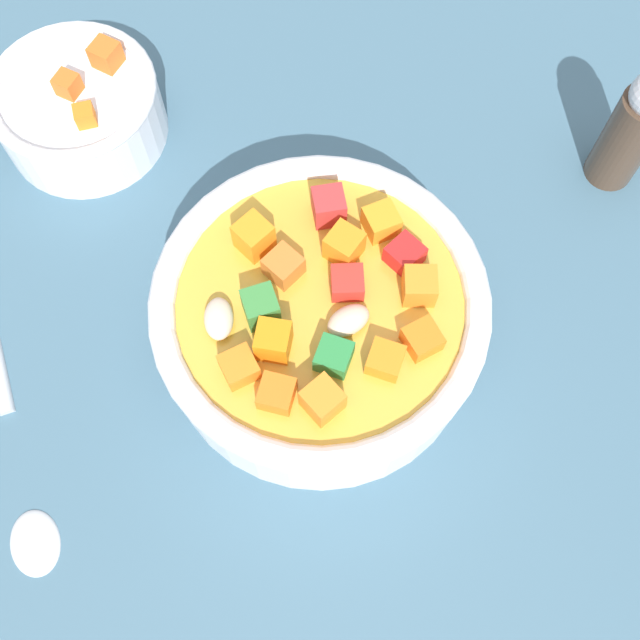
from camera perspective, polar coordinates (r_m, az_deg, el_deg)
ground_plane at (r=43.98cm, az=0.00°, el=-1.87°), size 140.00×140.00×2.00cm
soup_bowl_main at (r=40.11cm, az=0.01°, el=0.18°), size 17.06×17.06×6.96cm
spoon at (r=45.05cm, az=-22.40°, el=-4.80°), size 22.34×4.57×0.83cm
side_bowl_small at (r=49.97cm, az=-17.29°, el=14.64°), size 9.94×9.94×5.23cm
pepper_shaker at (r=47.86cm, az=22.04°, el=12.91°), size 2.90×2.90×8.55cm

